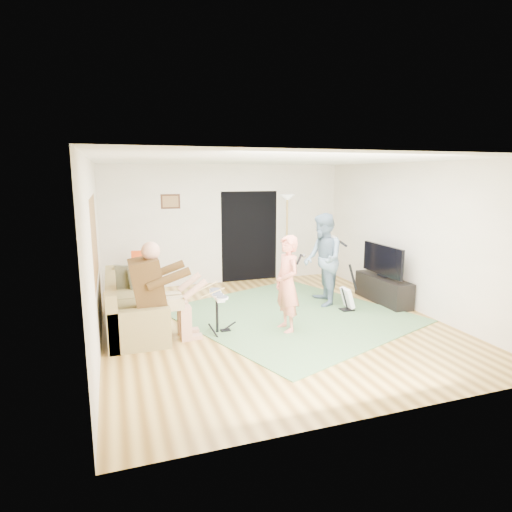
# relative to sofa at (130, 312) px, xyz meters

# --- Properties ---
(floor) EXTENTS (6.00, 6.00, 0.00)m
(floor) POSITION_rel_sofa_xyz_m (2.29, -0.52, -0.29)
(floor) COLOR brown
(floor) RESTS_ON ground
(walls) EXTENTS (5.50, 6.00, 2.70)m
(walls) POSITION_rel_sofa_xyz_m (2.29, -0.52, 1.06)
(walls) COLOR silver
(walls) RESTS_ON floor
(ceiling) EXTENTS (6.00, 6.00, 0.00)m
(ceiling) POSITION_rel_sofa_xyz_m (2.29, -0.52, 2.41)
(ceiling) COLOR white
(ceiling) RESTS_ON walls
(window_blinds) EXTENTS (0.00, 2.05, 2.05)m
(window_blinds) POSITION_rel_sofa_xyz_m (-0.45, -0.32, 1.26)
(window_blinds) COLOR brown
(window_blinds) RESTS_ON walls
(doorway) EXTENTS (2.10, 0.00, 2.10)m
(doorway) POSITION_rel_sofa_xyz_m (2.84, 2.47, 0.76)
(doorway) COLOR black
(doorway) RESTS_ON walls
(picture_frame) EXTENTS (0.42, 0.03, 0.32)m
(picture_frame) POSITION_rel_sofa_xyz_m (1.04, 2.47, 1.61)
(picture_frame) COLOR #3F2314
(picture_frame) RESTS_ON walls
(area_rug) EXTENTS (4.52, 4.63, 0.02)m
(area_rug) POSITION_rel_sofa_xyz_m (2.74, -0.26, -0.28)
(area_rug) COLOR #4D7547
(area_rug) RESTS_ON floor
(sofa) EXTENTS (0.88, 2.13, 0.86)m
(sofa) POSITION_rel_sofa_xyz_m (0.00, 0.00, 0.00)
(sofa) COLOR olive
(sofa) RESTS_ON floor
(drummer) EXTENTS (0.99, 0.55, 1.52)m
(drummer) POSITION_rel_sofa_xyz_m (0.44, -0.65, 0.31)
(drummer) COLOR #4C3215
(drummer) RESTS_ON sofa
(drum_kit) EXTENTS (0.36, 0.65, 0.67)m
(drum_kit) POSITION_rel_sofa_xyz_m (1.29, -0.65, 0.01)
(drum_kit) COLOR black
(drum_kit) RESTS_ON floor
(singer) EXTENTS (0.41, 0.59, 1.55)m
(singer) POSITION_rel_sofa_xyz_m (2.38, -0.91, 0.49)
(singer) COLOR #EA8065
(singer) RESTS_ON floor
(microphone) EXTENTS (0.06, 0.06, 0.24)m
(microphone) POSITION_rel_sofa_xyz_m (2.58, -0.91, 0.87)
(microphone) COLOR black
(microphone) RESTS_ON singer
(guitarist) EXTENTS (0.85, 0.99, 1.77)m
(guitarist) POSITION_rel_sofa_xyz_m (3.57, 0.18, 0.60)
(guitarist) COLOR slate
(guitarist) RESTS_ON floor
(guitar_held) EXTENTS (0.29, 0.61, 0.26)m
(guitar_held) POSITION_rel_sofa_xyz_m (3.77, 0.18, 0.92)
(guitar_held) COLOR white
(guitar_held) RESTS_ON guitarist
(guitar_spare) EXTENTS (0.32, 0.28, 0.88)m
(guitar_spare) POSITION_rel_sofa_xyz_m (3.84, -0.34, -0.04)
(guitar_spare) COLOR black
(guitar_spare) RESTS_ON floor
(torchiere_lamp) EXTENTS (0.36, 0.36, 2.03)m
(torchiere_lamp) POSITION_rel_sofa_xyz_m (3.55, 1.91, 1.11)
(torchiere_lamp) COLOR black
(torchiere_lamp) RESTS_ON floor
(dining_chair) EXTENTS (0.50, 0.52, 0.99)m
(dining_chair) POSITION_rel_sofa_xyz_m (0.29, 1.54, 0.07)
(dining_chair) COLOR #CBB884
(dining_chair) RESTS_ON floor
(tv_cabinet) EXTENTS (0.40, 1.40, 0.50)m
(tv_cabinet) POSITION_rel_sofa_xyz_m (4.79, -0.06, -0.04)
(tv_cabinet) COLOR black
(tv_cabinet) RESTS_ON floor
(television) EXTENTS (0.06, 1.21, 0.58)m
(television) POSITION_rel_sofa_xyz_m (4.74, -0.06, 0.56)
(television) COLOR black
(television) RESTS_ON tv_cabinet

